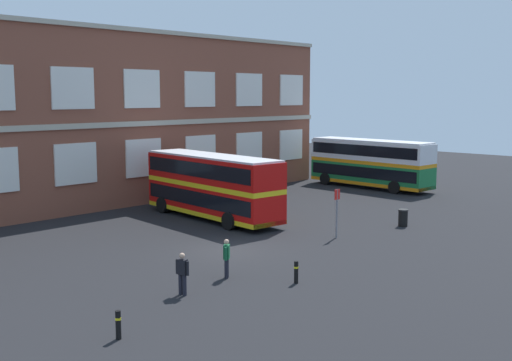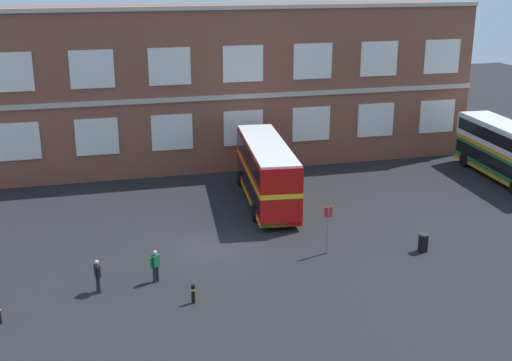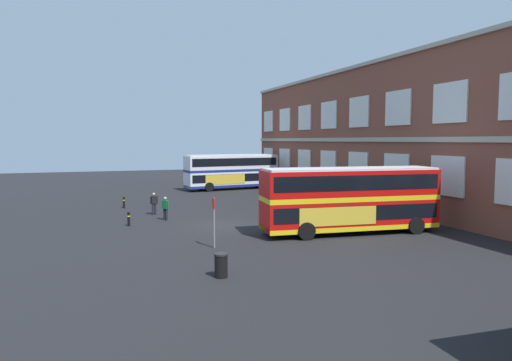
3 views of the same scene
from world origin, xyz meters
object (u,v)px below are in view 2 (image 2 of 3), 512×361
object	(u,v)px
double_decker_middle	(266,171)
station_litter_bin	(423,243)
second_passenger	(98,275)
safety_bollard_east	(193,294)
double_decker_far	(508,152)
waiting_passenger	(155,265)
bus_stand_flag	(328,226)

from	to	relation	value
double_decker_middle	station_litter_bin	world-z (taller)	double_decker_middle
second_passenger	double_decker_middle	bearing A→B (deg)	42.73
double_decker_middle	safety_bollard_east	distance (m)	14.66
double_decker_middle	station_litter_bin	bearing A→B (deg)	-58.15
double_decker_far	station_litter_bin	distance (m)	15.94
second_passenger	station_litter_bin	bearing A→B (deg)	1.49
double_decker_middle	station_litter_bin	distance (m)	11.91
double_decker_far	waiting_passenger	xyz separation A→B (m)	(-26.90, -10.22, -1.22)
waiting_passenger	second_passenger	xyz separation A→B (m)	(-2.83, -0.43, 0.00)
station_litter_bin	safety_bollard_east	size ratio (longest dim) A/B	1.08
double_decker_far	second_passenger	distance (m)	31.60
station_litter_bin	waiting_passenger	bearing A→B (deg)	-179.89
double_decker_far	safety_bollard_east	xyz separation A→B (m)	(-25.46, -12.90, -1.66)
second_passenger	station_litter_bin	distance (m)	17.59
double_decker_far	waiting_passenger	world-z (taller)	double_decker_far
station_litter_bin	double_decker_far	bearing A→B (deg)	40.00
double_decker_middle	double_decker_far	distance (m)	18.38
waiting_passenger	second_passenger	bearing A→B (deg)	-171.34
waiting_passenger	safety_bollard_east	size ratio (longest dim) A/B	1.79
double_decker_middle	second_passenger	distance (m)	15.50
double_decker_far	bus_stand_flag	size ratio (longest dim) A/B	4.12
double_decker_far	waiting_passenger	bearing A→B (deg)	-159.19
waiting_passenger	safety_bollard_east	bearing A→B (deg)	-61.78
double_decker_far	station_litter_bin	xyz separation A→B (m)	(-12.15, -10.19, -1.63)
second_passenger	station_litter_bin	xyz separation A→B (m)	(17.58, 0.46, -0.41)
double_decker_far	second_passenger	bearing A→B (deg)	-160.29
second_passenger	safety_bollard_east	world-z (taller)	second_passenger
station_litter_bin	safety_bollard_east	distance (m)	13.58
waiting_passenger	bus_stand_flag	distance (m)	9.60
double_decker_far	double_decker_middle	bearing A→B (deg)	-179.47
safety_bollard_east	double_decker_far	bearing A→B (deg)	26.87
waiting_passenger	bus_stand_flag	bearing A→B (deg)	6.67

